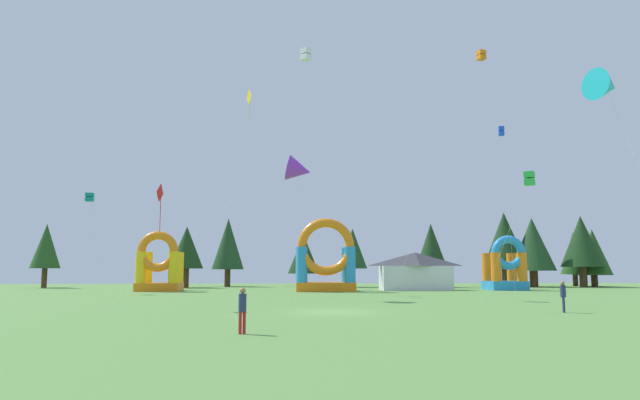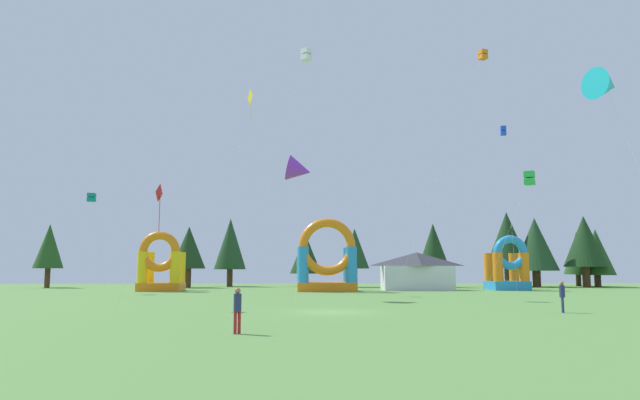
# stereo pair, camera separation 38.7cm
# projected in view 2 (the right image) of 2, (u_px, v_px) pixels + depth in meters

# --- Properties ---
(ground_plane) EXTENTS (120.00, 120.00, 0.00)m
(ground_plane) POSITION_uv_depth(u_px,v_px,m) (331.00, 312.00, 32.68)
(ground_plane) COLOR #5B8C42
(kite_cyan_delta) EXTENTS (3.03, 5.60, 14.78)m
(kite_cyan_delta) POSITION_uv_depth(u_px,v_px,m) (605.00, 85.00, 35.38)
(kite_cyan_delta) COLOR #19B7CC
(kite_cyan_delta) RESTS_ON ground_plane
(kite_white_box) EXTENTS (6.19, 6.68, 23.10)m
(kite_white_box) POSITION_uv_depth(u_px,v_px,m) (306.00, 55.00, 53.87)
(kite_white_box) COLOR white
(kite_white_box) RESTS_ON ground_plane
(kite_red_diamond) EXTENTS (2.31, 1.95, 7.60)m
(kite_red_diamond) POSITION_uv_depth(u_px,v_px,m) (161.00, 195.00, 36.09)
(kite_red_diamond) COLOR red
(kite_red_diamond) RESTS_ON ground_plane
(kite_teal_box) EXTENTS (2.18, 0.87, 10.10)m
(kite_teal_box) POSITION_uv_depth(u_px,v_px,m) (92.00, 198.00, 58.38)
(kite_teal_box) COLOR #0C7F7A
(kite_teal_box) RESTS_ON ground_plane
(kite_green_box) EXTENTS (3.47, 2.61, 9.23)m
(kite_green_box) POSITION_uv_depth(u_px,v_px,m) (529.00, 178.00, 39.90)
(kite_green_box) COLOR green
(kite_green_box) RESTS_ON ground_plane
(kite_purple_delta) EXTENTS (2.48, 5.59, 11.81)m
(kite_purple_delta) POSITION_uv_depth(u_px,v_px,m) (299.00, 170.00, 47.21)
(kite_purple_delta) COLOR purple
(kite_purple_delta) RESTS_ON ground_plane
(kite_blue_box) EXTENTS (1.27, 4.74, 18.79)m
(kite_blue_box) POSITION_uv_depth(u_px,v_px,m) (503.00, 131.00, 65.87)
(kite_blue_box) COLOR blue
(kite_blue_box) RESTS_ON ground_plane
(kite_yellow_diamond) EXTENTS (3.74, 8.02, 20.96)m
(kite_yellow_diamond) POSITION_uv_depth(u_px,v_px,m) (252.00, 99.00, 60.18)
(kite_yellow_diamond) COLOR yellow
(kite_yellow_diamond) RESTS_ON ground_plane
(kite_orange_box) EXTENTS (11.70, 4.28, 27.05)m
(kite_orange_box) POSITION_uv_depth(u_px,v_px,m) (483.00, 55.00, 64.62)
(kite_orange_box) COLOR orange
(kite_orange_box) RESTS_ON ground_plane
(person_far_side) EXTENTS (0.41, 0.41, 1.76)m
(person_far_side) POSITION_uv_depth(u_px,v_px,m) (237.00, 306.00, 21.97)
(person_far_side) COLOR #B21E26
(person_far_side) RESTS_ON ground_plane
(person_midfield) EXTENTS (0.38, 0.38, 1.77)m
(person_midfield) POSITION_uv_depth(u_px,v_px,m) (562.00, 294.00, 32.26)
(person_midfield) COLOR navy
(person_midfield) RESTS_ON ground_plane
(inflatable_red_slide) EXTENTS (4.12, 4.03, 6.17)m
(inflatable_red_slide) POSITION_uv_depth(u_px,v_px,m) (508.00, 269.00, 65.09)
(inflatable_red_slide) COLOR #268CD8
(inflatable_red_slide) RESTS_ON ground_plane
(inflatable_orange_dome) EXTENTS (6.33, 4.25, 7.80)m
(inflatable_orange_dome) POSITION_uv_depth(u_px,v_px,m) (327.00, 264.00, 61.57)
(inflatable_orange_dome) COLOR orange
(inflatable_orange_dome) RESTS_ON ground_plane
(inflatable_yellow_castle) EXTENTS (4.61, 4.04, 6.46)m
(inflatable_yellow_castle) POSITION_uv_depth(u_px,v_px,m) (161.00, 268.00, 62.28)
(inflatable_yellow_castle) COLOR orange
(inflatable_yellow_castle) RESTS_ON ground_plane
(festival_tent) EXTENTS (7.90, 3.27, 4.26)m
(festival_tent) POSITION_uv_depth(u_px,v_px,m) (417.00, 271.00, 64.79)
(festival_tent) COLOR silver
(festival_tent) RESTS_ON ground_plane
(tree_row_0) EXTENTS (3.68, 3.68, 8.13)m
(tree_row_0) POSITION_uv_depth(u_px,v_px,m) (49.00, 247.00, 73.29)
(tree_row_0) COLOR #4C331E
(tree_row_0) RESTS_ON ground_plane
(tree_row_1) EXTENTS (4.33, 4.33, 7.82)m
(tree_row_1) POSITION_uv_depth(u_px,v_px,m) (189.00, 248.00, 73.36)
(tree_row_1) COLOR #4C331E
(tree_row_1) RESTS_ON ground_plane
(tree_row_2) EXTENTS (4.34, 4.34, 9.24)m
(tree_row_2) POSITION_uv_depth(u_px,v_px,m) (230.00, 244.00, 77.84)
(tree_row_2) COLOR #4C331E
(tree_row_2) RESTS_ON ground_plane
(tree_row_3) EXTENTS (4.32, 4.32, 7.08)m
(tree_row_3) POSITION_uv_depth(u_px,v_px,m) (306.00, 254.00, 78.44)
(tree_row_3) COLOR #4C331E
(tree_row_3) RESTS_ON ground_plane
(tree_row_4) EXTENTS (3.83, 3.83, 7.69)m
(tree_row_4) POSITION_uv_depth(u_px,v_px,m) (355.00, 249.00, 75.11)
(tree_row_4) COLOR #4C331E
(tree_row_4) RESTS_ON ground_plane
(tree_row_5) EXTENTS (4.00, 4.00, 8.31)m
(tree_row_5) POSITION_uv_depth(u_px,v_px,m) (433.00, 246.00, 74.73)
(tree_row_5) COLOR #4C331E
(tree_row_5) RESTS_ON ground_plane
(tree_row_6) EXTENTS (5.74, 5.74, 10.04)m
(tree_row_6) POSITION_uv_depth(u_px,v_px,m) (507.00, 239.00, 77.22)
(tree_row_6) COLOR #4C331E
(tree_row_6) RESTS_ON ground_plane
(tree_row_7) EXTENTS (5.84, 5.84, 9.18)m
(tree_row_7) POSITION_uv_depth(u_px,v_px,m) (535.00, 244.00, 76.05)
(tree_row_7) COLOR #4C331E
(tree_row_7) RESTS_ON ground_plane
(tree_row_8) EXTENTS (5.49, 5.49, 9.37)m
(tree_row_8) POSITION_uv_depth(u_px,v_px,m) (584.00, 242.00, 75.19)
(tree_row_8) COLOR #4C331E
(tree_row_8) RESTS_ON ground_plane
(tree_row_9) EXTENTS (3.78, 3.78, 7.53)m
(tree_row_9) POSITION_uv_depth(u_px,v_px,m) (577.00, 253.00, 79.61)
(tree_row_9) COLOR #4C331E
(tree_row_9) RESTS_ON ground_plane
(tree_row_10) EXTENTS (4.69, 4.69, 7.70)m
(tree_row_10) POSITION_uv_depth(u_px,v_px,m) (596.00, 252.00, 76.53)
(tree_row_10) COLOR #4C331E
(tree_row_10) RESTS_ON ground_plane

